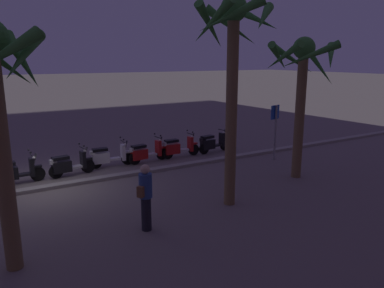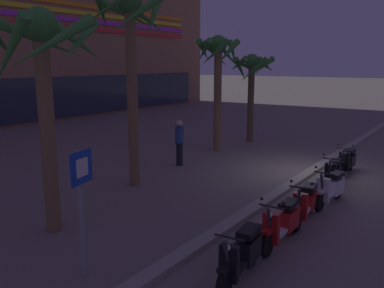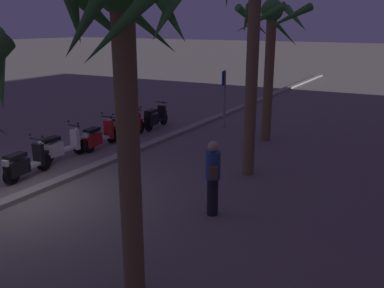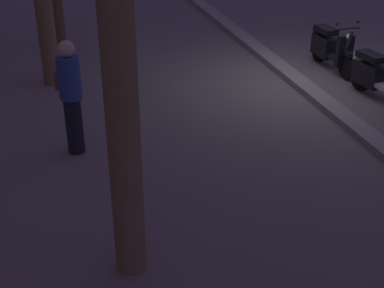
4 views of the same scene
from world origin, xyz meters
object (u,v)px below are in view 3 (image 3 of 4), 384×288
object	(u,v)px
crossing_sign	(224,92)
pedestrian_by_palm_tree	(213,176)
scooter_black_far_back	(155,118)
scooter_black_gap_after_mid	(24,164)
palm_tree_far_corner	(125,54)
scooter_red_second_in_line	(98,137)
palm_tree_by_mall_entrance	(255,11)
palm_tree_near_sign	(270,36)
scooter_red_last_in_row	(126,127)
scooter_white_mid_front	(59,147)

from	to	relation	value
crossing_sign	pedestrian_by_palm_tree	xyz separation A→B (m)	(7.63, 3.53, -0.56)
scooter_black_far_back	scooter_black_gap_after_mid	size ratio (longest dim) A/B	1.03
palm_tree_far_corner	scooter_red_second_in_line	bearing A→B (deg)	-132.81
palm_tree_far_corner	pedestrian_by_palm_tree	world-z (taller)	palm_tree_far_corner
scooter_black_far_back	pedestrian_by_palm_tree	bearing A→B (deg)	44.81
scooter_red_second_in_line	palm_tree_by_mall_entrance	distance (m)	6.93
scooter_black_far_back	palm_tree_near_sign	world-z (taller)	palm_tree_near_sign
scooter_red_last_in_row	scooter_red_second_in_line	bearing A→B (deg)	1.54
scooter_black_far_back	crossing_sign	world-z (taller)	crossing_sign
crossing_sign	palm_tree_near_sign	distance (m)	3.40
palm_tree_near_sign	pedestrian_by_palm_tree	world-z (taller)	palm_tree_near_sign
palm_tree_far_corner	scooter_white_mid_front	bearing A→B (deg)	-123.02
scooter_red_second_in_line	pedestrian_by_palm_tree	bearing A→B (deg)	66.61
palm_tree_near_sign	scooter_white_mid_front	bearing A→B (deg)	-40.43
crossing_sign	palm_tree_near_sign	size ratio (longest dim) A/B	0.47
crossing_sign	pedestrian_by_palm_tree	world-z (taller)	crossing_sign
scooter_black_gap_after_mid	palm_tree_near_sign	bearing A→B (deg)	149.03
scooter_red_last_in_row	scooter_white_mid_front	distance (m)	3.18
crossing_sign	pedestrian_by_palm_tree	distance (m)	8.43
scooter_red_second_in_line	crossing_sign	world-z (taller)	crossing_sign
scooter_white_mid_front	crossing_sign	size ratio (longest dim) A/B	0.77
scooter_white_mid_front	scooter_black_gap_after_mid	world-z (taller)	same
scooter_red_last_in_row	palm_tree_near_sign	bearing A→B (deg)	117.97
scooter_black_far_back	crossing_sign	xyz separation A→B (m)	(-1.66, 2.40, 1.05)
palm_tree_far_corner	scooter_red_last_in_row	bearing A→B (deg)	-139.62
scooter_black_gap_after_mid	palm_tree_by_mall_entrance	world-z (taller)	palm_tree_by_mall_entrance
scooter_black_far_back	palm_tree_by_mall_entrance	xyz separation A→B (m)	(3.04, 5.56, 4.12)
scooter_red_second_in_line	palm_tree_by_mall_entrance	bearing A→B (deg)	93.82
scooter_red_last_in_row	scooter_red_second_in_line	world-z (taller)	same
scooter_red_last_in_row	palm_tree_far_corner	bearing A→B (deg)	40.38
scooter_red_last_in_row	palm_tree_near_sign	world-z (taller)	palm_tree_near_sign
scooter_white_mid_front	pedestrian_by_palm_tree	bearing A→B (deg)	80.92
scooter_white_mid_front	palm_tree_far_corner	bearing A→B (deg)	56.98
crossing_sign	scooter_black_far_back	bearing A→B (deg)	-55.39
scooter_white_mid_front	pedestrian_by_palm_tree	size ratio (longest dim) A/B	1.05
scooter_white_mid_front	crossing_sign	distance (m)	7.21
scooter_white_mid_front	palm_tree_by_mall_entrance	bearing A→B (deg)	108.87
scooter_white_mid_front	palm_tree_far_corner	world-z (taller)	palm_tree_far_corner
scooter_red_last_in_row	palm_tree_far_corner	distance (m)	10.15
scooter_black_far_back	scooter_red_second_in_line	bearing A→B (deg)	0.21
scooter_white_mid_front	scooter_black_gap_after_mid	bearing A→B (deg)	14.40
scooter_black_far_back	pedestrian_by_palm_tree	world-z (taller)	pedestrian_by_palm_tree
scooter_red_last_in_row	palm_tree_by_mall_entrance	bearing A→B (deg)	77.75
scooter_red_second_in_line	crossing_sign	xyz separation A→B (m)	(-5.07, 2.39, 1.06)
palm_tree_by_mall_entrance	pedestrian_by_palm_tree	world-z (taller)	palm_tree_by_mall_entrance
palm_tree_far_corner	palm_tree_near_sign	world-z (taller)	palm_tree_far_corner
crossing_sign	palm_tree_far_corner	world-z (taller)	palm_tree_far_corner
scooter_black_far_back	scooter_red_last_in_row	world-z (taller)	scooter_red_last_in_row
palm_tree_far_corner	scooter_black_gap_after_mid	bearing A→B (deg)	-112.54
palm_tree_far_corner	palm_tree_by_mall_entrance	world-z (taller)	palm_tree_by_mall_entrance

